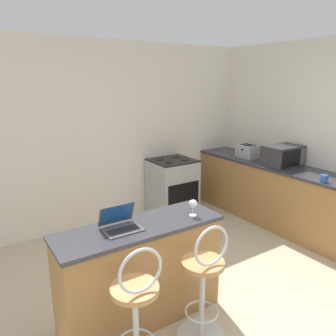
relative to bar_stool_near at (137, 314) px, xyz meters
name	(u,v)px	position (x,y,z in m)	size (l,w,h in m)	color
wall_back	(100,136)	(0.83, 2.61, 0.81)	(12.00, 0.06, 2.60)	silver
breakfast_bar	(141,272)	(0.30, 0.49, -0.04)	(1.44, 0.48, 0.90)	#9E703D
counter_right	(289,199)	(2.93, 0.96, -0.04)	(0.62, 3.27, 0.90)	#9E703D
bar_stool_near	(137,314)	(0.00, 0.00, 0.00)	(0.40, 0.40, 1.03)	silver
bar_stool_far	(204,286)	(0.60, 0.00, 0.00)	(0.40, 0.40, 1.03)	silver
laptop	(120,223)	(0.14, 0.52, 0.46)	(0.30, 0.25, 0.20)	#47474C
microwave	(283,156)	(2.92, 1.12, 0.55)	(0.53, 0.37, 0.29)	#2D2D30
toaster	(248,151)	(2.89, 1.76, 0.51)	(0.24, 0.31, 0.20)	#9EA3A8
stove_range	(172,188)	(1.82, 2.26, -0.04)	(0.64, 0.61, 0.90)	#9EA3A8
storage_jar	(245,149)	(3.06, 1.97, 0.49)	(0.11, 0.11, 0.17)	silver
mug_white	(265,154)	(3.17, 1.64, 0.46)	(0.10, 0.08, 0.10)	white
wine_glass_short	(193,204)	(0.79, 0.41, 0.51)	(0.08, 0.08, 0.15)	silver
mug_blue	(324,178)	(2.69, 0.35, 0.45)	(0.10, 0.08, 0.09)	#2D51AD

